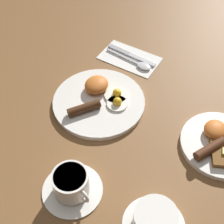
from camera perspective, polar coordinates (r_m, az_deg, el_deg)
name	(u,v)px	position (r m, az deg, el deg)	size (l,w,h in m)	color
ground_plane	(99,103)	(0.95, -2.39, 1.57)	(3.00, 3.00, 0.00)	brown
breakfast_plate_near	(99,100)	(0.94, -2.38, 2.28)	(0.28, 0.28, 0.05)	white
breakfast_plate_far	(221,143)	(0.89, 19.24, -5.41)	(0.22, 0.22, 0.05)	white
teacup_near	(72,185)	(0.76, -7.40, -13.05)	(0.15, 0.15, 0.07)	white
teacup_far	(155,221)	(0.73, 7.90, -19.20)	(0.14, 0.14, 0.06)	white
napkin	(130,58)	(1.10, 3.24, 9.83)	(0.12, 0.20, 0.01)	white
knife	(129,54)	(1.11, 3.06, 10.56)	(0.03, 0.19, 0.01)	silver
spoon	(139,64)	(1.07, 5.02, 8.74)	(0.04, 0.18, 0.01)	silver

